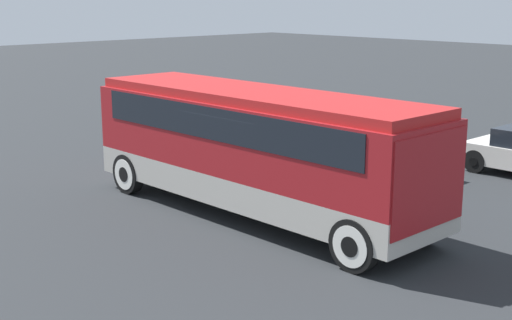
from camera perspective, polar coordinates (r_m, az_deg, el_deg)
The scene contains 4 objects.
ground_plane at distance 16.95m, azimuth 0.00°, elevation -4.39°, with size 120.00×120.00×0.00m, color #26282B.
tour_bus at distance 16.43m, azimuth 0.23°, elevation 1.47°, with size 9.40×2.55×2.96m.
parked_car_near at distance 26.50m, azimuth 6.50°, elevation 3.42°, with size 4.01×1.90×1.35m.
parked_car_mid at distance 21.15m, azimuth 8.63°, elevation 1.00°, with size 4.41×1.92×1.44m.
Camera 1 is at (11.73, -11.13, 5.08)m, focal length 50.00 mm.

